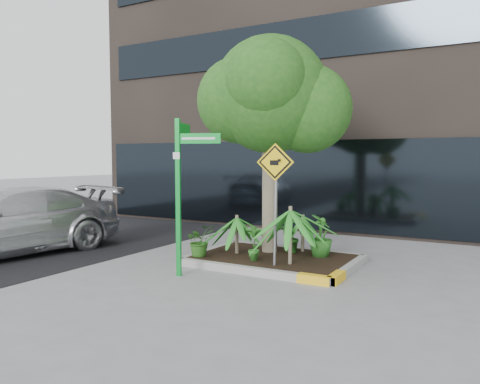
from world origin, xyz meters
The scene contains 15 objects.
ground centered at (0.00, 0.00, 0.00)m, with size 80.00×80.00×0.00m, color gray.
asphalt_road centered at (-6.50, 0.00, 0.01)m, with size 7.00×80.00×0.01m, color black.
building centered at (0.50, 8.50, 7.50)m, with size 18.00×8.00×15.00m, color #2D2621.
planter centered at (0.23, 0.27, 0.10)m, with size 3.35×2.36×0.15m.
tree centered at (-0.11, 0.75, 3.54)m, with size 3.23×2.87×4.85m.
palm_front centered at (0.78, -0.18, 1.20)m, with size 1.26×1.26×1.40m.
palm_left centered at (-0.62, 0.19, 0.92)m, with size 0.93×0.93×1.03m.
palm_back centered at (0.54, 1.06, 0.90)m, with size 0.91×0.91×1.01m.
parked_car centered at (-5.41, -1.94, 0.75)m, with size 2.11×5.20×1.51m, color silver.
shrub_a centered at (-1.15, -0.45, 0.48)m, with size 0.60×0.60×0.66m, color #275B1A.
shrub_b centered at (1.04, 0.78, 0.58)m, with size 0.48×0.48×0.87m, color #2A6F21.
shrub_c centered at (0.04, -0.25, 0.52)m, with size 0.39×0.39×0.74m, color #2C7323.
shrub_d centered at (0.38, 0.80, 0.49)m, with size 0.37×0.37×0.67m, color #1F5719.
street_sign_post centered at (-0.87, -1.43, 1.80)m, with size 1.04×0.83×2.91m.
cattle_sign centered at (0.55, -0.39, 1.72)m, with size 0.70×0.22×2.32m.
Camera 1 is at (4.30, -8.41, 2.20)m, focal length 35.00 mm.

